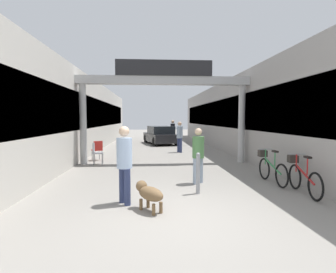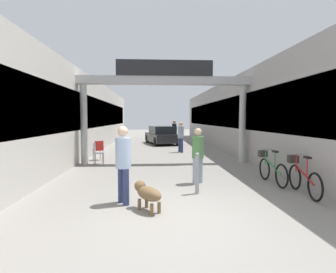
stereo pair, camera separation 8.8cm
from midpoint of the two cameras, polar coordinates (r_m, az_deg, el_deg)
The scene contains 15 objects.
ground_plane at distance 5.29m, azimuth 2.94°, elevation -17.02°, with size 80.00×80.00×0.00m, color gray.
storefront_left at distance 16.55m, azimuth -19.36°, elevation 4.11°, with size 3.00×26.00×4.01m.
storefront_right at distance 16.88m, azimuth 16.21°, elevation 4.17°, with size 3.00×26.00×4.01m.
arcade_sign_gateway at distance 11.08m, azimuth -0.51°, elevation 9.84°, with size 7.40×0.47×4.28m.
pedestrian_with_dog at distance 5.86m, azimuth -9.31°, elevation -4.97°, with size 0.47×0.47×1.73m.
pedestrian_companion at distance 7.65m, azimuth 6.85°, elevation -3.41°, with size 0.48×0.48×1.62m.
pedestrian_carrying_crate at distance 14.58m, azimuth 2.96°, elevation 0.35°, with size 0.46×0.46×1.71m.
pedestrian_elderly_walking at distance 20.01m, azimuth 1.50°, elevation 1.43°, with size 0.47×0.47×1.77m.
dog_on_leash at distance 5.50m, azimuth -4.10°, elevation -12.16°, with size 0.70×0.79×0.58m.
bicycle_red_nearest at distance 7.48m, azimuth 27.47°, elevation -7.74°, with size 0.46×1.69×0.98m.
bicycle_green_second at distance 8.34m, azimuth 21.74°, elevation -6.40°, with size 0.46×1.69×0.98m.
bollard_post_metal at distance 6.67m, azimuth 6.76°, elevation -7.88°, with size 0.10×0.10×1.04m.
cafe_chair_aluminium_nearer at distance 11.19m, azimuth -15.01°, elevation -3.14°, with size 0.43×0.43×0.89m.
cafe_chair_red_farther at distance 12.21m, azimuth -14.71°, elevation -2.55°, with size 0.55×0.55×0.89m.
parked_car_black at distance 19.49m, azimuth -1.22°, elevation 0.26°, with size 2.59×4.29×1.33m.
Camera 2 is at (-0.50, -4.91, 1.89)m, focal length 28.00 mm.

